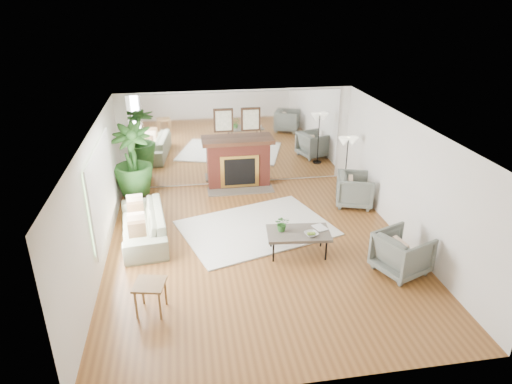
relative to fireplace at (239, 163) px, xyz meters
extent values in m
plane|color=brown|center=(0.00, -3.26, -0.66)|extent=(7.00, 7.00, 0.00)
cube|color=silver|center=(-2.99, -3.26, 0.59)|extent=(0.02, 7.00, 2.50)
cube|color=silver|center=(2.99, -3.26, 0.59)|extent=(0.02, 7.00, 2.50)
cube|color=silver|center=(0.00, 0.23, 0.59)|extent=(6.00, 0.02, 2.50)
cube|color=silver|center=(0.00, 0.21, 0.59)|extent=(5.40, 0.04, 2.40)
cube|color=#B2E09E|center=(-2.96, -2.86, 0.69)|extent=(0.04, 2.40, 1.50)
cube|color=maroon|center=(0.00, 0.02, -0.06)|extent=(1.60, 0.40, 1.20)
cube|color=gold|center=(0.00, -0.19, -0.18)|extent=(1.00, 0.04, 0.85)
cube|color=black|center=(0.00, -0.21, -0.18)|extent=(0.80, 0.04, 0.70)
cube|color=#564E44|center=(0.00, -0.33, -0.64)|extent=(1.70, 0.55, 0.03)
cube|color=#492917|center=(0.00, 0.00, 0.56)|extent=(1.85, 0.46, 0.10)
cube|color=black|center=(-0.35, 0.17, 1.09)|extent=(0.50, 0.04, 0.60)
cube|color=black|center=(0.35, 0.17, 1.09)|extent=(0.50, 0.04, 0.60)
cube|color=silver|center=(0.07, -2.43, -0.64)|extent=(3.60, 3.02, 0.03)
cube|color=#564E44|center=(0.70, -3.57, -0.20)|extent=(1.28, 0.83, 0.06)
cylinder|color=black|center=(0.18, -3.77, -0.45)|extent=(0.04, 0.04, 0.43)
cylinder|color=black|center=(1.18, -3.88, -0.45)|extent=(0.04, 0.04, 0.43)
cylinder|color=black|center=(0.23, -3.27, -0.45)|extent=(0.04, 0.04, 0.43)
cylinder|color=black|center=(1.23, -3.37, -0.45)|extent=(0.04, 0.04, 0.43)
imported|color=gray|center=(-2.32, -2.44, -0.34)|extent=(1.07, 2.25, 0.63)
imported|color=slate|center=(2.60, -1.60, -0.27)|extent=(1.08, 1.06, 0.78)
imported|color=slate|center=(2.41, -4.48, -0.27)|extent=(1.11, 1.10, 0.78)
cube|color=brown|center=(-2.05, -4.91, -0.14)|extent=(0.56, 0.56, 0.04)
cylinder|color=brown|center=(-2.28, -5.06, -0.40)|extent=(0.04, 0.04, 0.51)
cylinder|color=brown|center=(-1.90, -5.14, -0.40)|extent=(0.04, 0.04, 0.51)
cylinder|color=brown|center=(-2.20, -4.69, -0.40)|extent=(0.04, 0.04, 0.51)
cylinder|color=brown|center=(-1.83, -4.77, -0.40)|extent=(0.04, 0.04, 0.51)
cylinder|color=#2A261F|center=(-2.60, -0.67, -0.45)|extent=(0.57, 0.57, 0.41)
imported|color=#376625|center=(-2.60, -0.67, 0.47)|extent=(1.06, 1.06, 1.69)
cylinder|color=black|center=(2.55, -1.01, -0.64)|extent=(0.26, 0.26, 0.04)
cylinder|color=black|center=(2.55, -1.01, 0.07)|extent=(0.03, 0.03, 1.46)
cone|color=#F0E9CB|center=(2.44, -1.01, 0.76)|extent=(0.27, 0.27, 0.20)
cone|color=#F0E9CB|center=(2.66, -1.01, 0.76)|extent=(0.27, 0.27, 0.20)
imported|color=#376625|center=(0.40, -3.47, -0.02)|extent=(0.32, 0.29, 0.32)
imported|color=brown|center=(0.91, -3.75, -0.14)|extent=(0.30, 0.30, 0.06)
imported|color=brown|center=(1.06, -3.53, -0.16)|extent=(0.29, 0.34, 0.02)
camera|label=1|loc=(-1.36, -11.08, 4.10)|focal=32.00mm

